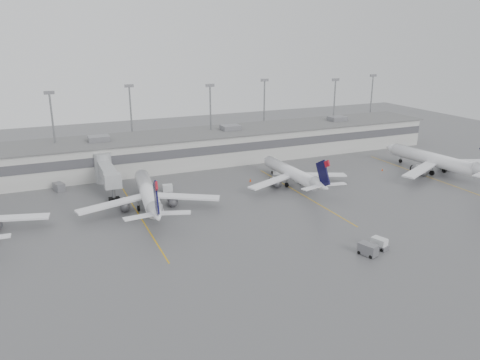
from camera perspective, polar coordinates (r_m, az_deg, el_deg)
name	(u,v)px	position (r m, az deg, el deg)	size (l,w,h in m)	color
ground	(283,254)	(75.42, 5.30, -8.94)	(260.00, 260.00, 0.00)	#535356
terminal	(178,149)	(124.96, -7.54, 3.75)	(152.00, 17.00, 9.45)	#B4B4AE
light_masts	(171,116)	(128.84, -8.41, 7.69)	(142.40, 8.00, 20.60)	gray
jet_bridge_right	(106,171)	(109.43, -16.04, 1.08)	(4.00, 17.20, 7.00)	gray
stand_markings	(227,205)	(95.34, -1.65, -3.08)	(105.25, 40.00, 0.01)	#D19B0C
jet_mid_left	(149,194)	(94.04, -11.09, -1.67)	(27.80, 31.31, 10.14)	white
jet_mid_right	(293,173)	(107.57, 6.52, 0.82)	(25.33, 28.39, 9.18)	white
jet_far_right	(438,160)	(125.84, 22.95, 2.22)	(29.74, 33.48, 10.84)	white
baggage_tug	(379,244)	(79.81, 16.59, -7.53)	(2.56, 3.21, 1.81)	silver
baggage_cart	(368,249)	(76.96, 15.33, -8.14)	(2.54, 3.33, 1.89)	slate
gse_uld_b	(168,188)	(104.68, -8.82, -0.95)	(2.15, 1.43, 1.52)	silver
gse_uld_c	(278,170)	(116.63, 4.59, 1.20)	(2.61, 1.74, 1.85)	silver
gse_loader	(59,187)	(111.10, -21.20, -0.80)	(1.80, 2.88, 1.80)	slate
cone_b	(97,209)	(96.39, -16.99, -3.42)	(0.45, 0.45, 0.72)	#E64104
cone_c	(250,180)	(110.25, 1.27, 0.00)	(0.47, 0.47, 0.75)	#E64104
cone_d	(382,169)	(124.47, 16.96, 1.24)	(0.39, 0.39, 0.62)	#E64104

